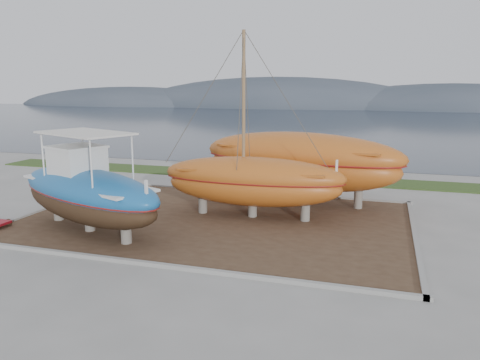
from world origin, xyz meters
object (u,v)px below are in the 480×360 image
(blue_caique, at_px, (87,182))
(orange_sailboat, at_px, (253,127))
(orange_bare_hull, at_px, (300,168))
(white_dinghy, at_px, (109,188))

(blue_caique, xyz_separation_m, orange_sailboat, (6.30, 4.33, 2.23))
(orange_bare_hull, bearing_deg, orange_sailboat, -103.28)
(blue_caique, distance_m, white_dinghy, 6.53)
(orange_bare_hull, bearing_deg, white_dinghy, -157.30)
(blue_caique, height_order, orange_sailboat, orange_sailboat)
(white_dinghy, relative_size, orange_bare_hull, 0.33)
(blue_caique, xyz_separation_m, white_dinghy, (-2.65, 5.73, -1.64))
(blue_caique, xyz_separation_m, orange_bare_hull, (7.93, 8.09, -0.33))
(white_dinghy, bearing_deg, orange_sailboat, 9.50)
(orange_sailboat, relative_size, orange_bare_hull, 0.79)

